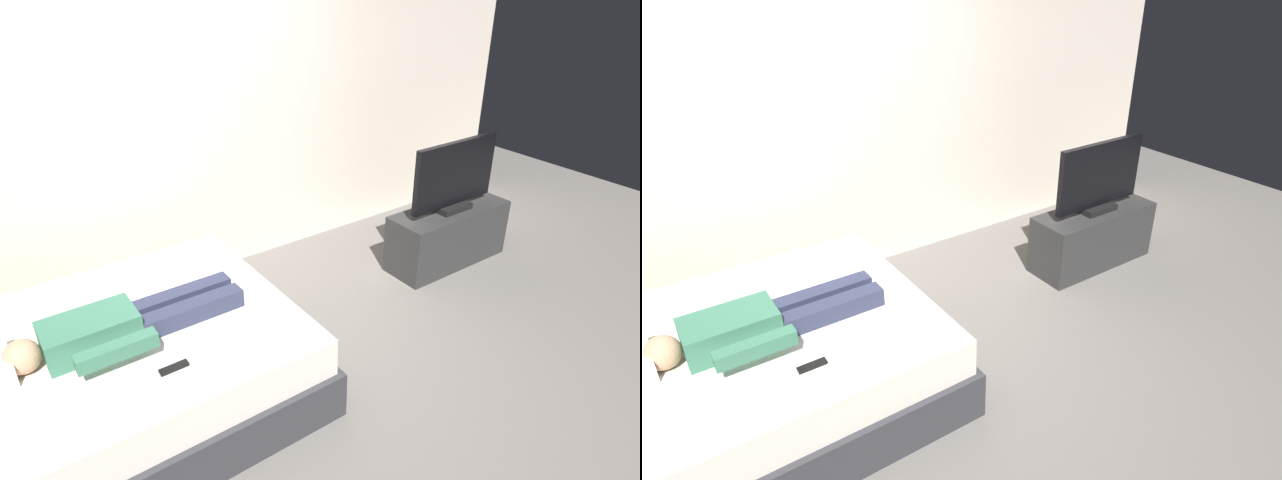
# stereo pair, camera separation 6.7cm
# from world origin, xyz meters

# --- Properties ---
(ground_plane) EXTENTS (10.00, 10.00, 0.00)m
(ground_plane) POSITION_xyz_m (0.00, 0.00, 0.00)
(ground_plane) COLOR slate
(back_wall) EXTENTS (6.40, 0.10, 2.80)m
(back_wall) POSITION_xyz_m (0.40, 1.53, 1.40)
(back_wall) COLOR beige
(back_wall) RESTS_ON ground
(bed) EXTENTS (2.07, 1.63, 0.54)m
(bed) POSITION_xyz_m (-0.88, 0.29, 0.26)
(bed) COLOR #333338
(bed) RESTS_ON ground
(person) EXTENTS (1.26, 0.46, 0.18)m
(person) POSITION_xyz_m (-0.85, 0.22, 0.62)
(person) COLOR #387056
(person) RESTS_ON bed
(remote) EXTENTS (0.15, 0.04, 0.02)m
(remote) POSITION_xyz_m (-0.70, -0.18, 0.55)
(remote) COLOR black
(remote) RESTS_ON bed
(tv_stand) EXTENTS (1.10, 0.40, 0.50)m
(tv_stand) POSITION_xyz_m (1.98, 0.40, 0.25)
(tv_stand) COLOR #2D2D2D
(tv_stand) RESTS_ON ground
(tv) EXTENTS (0.88, 0.20, 0.59)m
(tv) POSITION_xyz_m (1.98, 0.40, 0.78)
(tv) COLOR black
(tv) RESTS_ON tv_stand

